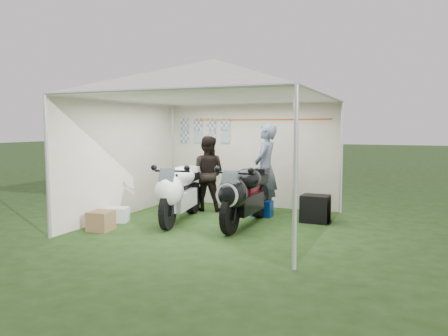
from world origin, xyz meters
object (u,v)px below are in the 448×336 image
Objects in this scene: motorcycle_white at (179,190)px; motorcycle_black at (244,194)px; paddock_stand at (262,208)px; equipment_box at (315,209)px; crate_1 at (101,221)px; person_blue_jacket at (266,169)px; person_dark_jacket at (207,173)px; canopy_tent at (214,83)px; crate_0 at (117,215)px.

motorcycle_black is at bearing -5.25° from motorcycle_white.
paddock_stand is 0.82× the size of equipment_box.
paddock_stand is at bearing 90.00° from motorcycle_black.
paddock_stand is 3.12m from crate_1.
person_blue_jacket is 4.93× the size of crate_1.
equipment_box is at bearing 166.72° from person_dark_jacket.
motorcycle_black is 1.08m from paddock_stand.
person_blue_jacket reaches higher than crate_1.
canopy_tent is at bearing -154.03° from equipment_box.
person_dark_jacket is 0.86× the size of person_blue_jacket.
person_dark_jacket reaches higher than motorcycle_black.
motorcycle_white reaches higher than crate_1.
equipment_box is at bearing 12.20° from motorcycle_white.
motorcycle_white and motorcycle_black have the same top height.
motorcycle_black is at bearing 29.75° from crate_1.
crate_1 is at bearing -149.51° from motorcycle_black.
person_dark_jacket is (-0.66, 1.09, -1.78)m from canopy_tent.
motorcycle_black reaches higher than equipment_box.
equipment_box is 1.26× the size of crate_0.
equipment_box is 1.36× the size of crate_1.
crate_0 is (-2.36, -1.55, -0.02)m from paddock_stand.
motorcycle_white is at bearing -138.77° from paddock_stand.
canopy_tent is 2.60× the size of motorcycle_black.
paddock_stand is at bearing 33.30° from crate_0.
person_dark_jacket is at bearing 121.21° from canopy_tent.
motorcycle_white is at bearing 83.38° from person_dark_jacket.
motorcycle_white is at bearing 50.70° from crate_1.
person_dark_jacket is at bearing 79.68° from motorcycle_white.
canopy_tent is 2.09m from motorcycle_white.
crate_1 is (-1.58, -1.29, -2.41)m from canopy_tent.
motorcycle_white is 0.99× the size of motorcycle_black.
crate_1 is at bearing -139.86° from motorcycle_white.
crate_1 is at bearing -140.82° from canopy_tent.
motorcycle_white is 5.76× the size of crate_1.
equipment_box is at bearing 22.50° from crate_0.
crate_0 is (-2.34, -0.56, -0.46)m from motorcycle_black.
canopy_tent is at bearing 114.34° from person_dark_jacket.
person_blue_jacket is 1.39m from equipment_box.
person_dark_jacket is 2.12m from crate_0.
motorcycle_white is (-0.66, -0.16, -1.98)m from canopy_tent.
person_dark_jacket is at bearing 173.36° from paddock_stand.
motorcycle_white is 1.27m from crate_0.
person_dark_jacket is 1.26m from person_blue_jacket.
crate_0 is at bearing -161.04° from canopy_tent.
equipment_box is at bearing -6.17° from paddock_stand.
person_dark_jacket is 3.11× the size of equipment_box.
person_dark_jacket is 2.44m from equipment_box.
motorcycle_white is at bearing -166.22° from canopy_tent.
motorcycle_black is 1.18× the size of person_blue_jacket.
motorcycle_white reaches higher than equipment_box.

